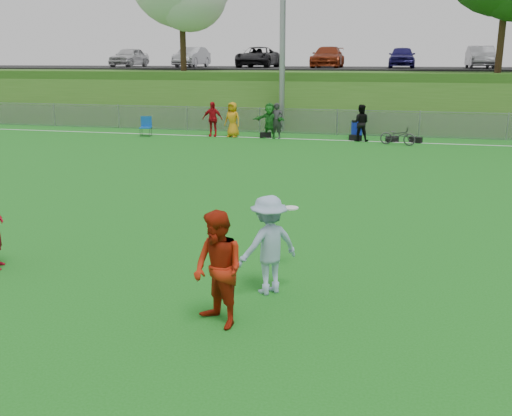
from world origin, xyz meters
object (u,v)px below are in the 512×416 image
(player_blue, at_px, (269,245))
(player_red_center, at_px, (218,270))
(bicycle, at_px, (398,136))
(frisbee, at_px, (291,208))
(recycling_bin, at_px, (357,130))

(player_blue, bearing_deg, player_red_center, 28.96)
(player_blue, bearing_deg, bicycle, -139.72)
(player_blue, height_order, frisbee, player_blue)
(player_red_center, bearing_deg, player_blue, 108.62)
(frisbee, xyz_separation_m, bicycle, (1.87, 16.33, -0.73))
(player_blue, height_order, bicycle, player_blue)
(recycling_bin, bearing_deg, player_blue, -90.23)
(bicycle, bearing_deg, player_blue, -172.22)
(player_red_center, xyz_separation_m, recycling_bin, (0.51, 20.59, -0.46))
(player_blue, bearing_deg, recycling_bin, -133.40)
(frisbee, relative_size, recycling_bin, 0.33)
(player_red_center, xyz_separation_m, bicycle, (2.45, 18.88, -0.44))
(frisbee, bearing_deg, bicycle, 83.48)
(player_red_center, height_order, recycling_bin, player_red_center)
(frisbee, height_order, bicycle, frisbee)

